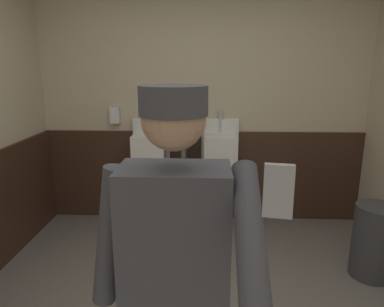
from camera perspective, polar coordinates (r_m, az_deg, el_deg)
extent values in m
cube|color=beige|center=(3.84, 1.84, 9.15)|extent=(4.08, 0.12, 2.73)
cube|color=#382319|center=(3.93, 1.73, -3.59)|extent=(3.48, 0.03, 1.00)
cube|color=white|center=(3.88, -6.59, 1.03)|extent=(0.40, 0.05, 0.65)
cube|color=white|center=(3.73, -6.96, -0.31)|extent=(0.34, 0.30, 0.45)
cylinder|color=#B7BABF|center=(3.81, -6.73, 5.32)|extent=(0.04, 0.04, 0.24)
cylinder|color=#B7BABF|center=(4.00, -6.45, -6.79)|extent=(0.05, 0.05, 0.55)
cube|color=white|center=(3.83, 4.56, 0.93)|extent=(0.40, 0.05, 0.65)
cube|color=white|center=(3.68, 4.64, -0.43)|extent=(0.34, 0.30, 0.45)
cylinder|color=#B7BABF|center=(3.77, 4.65, 5.27)|extent=(0.04, 0.04, 0.24)
cylinder|color=#B7BABF|center=(3.96, 4.42, -6.97)|extent=(0.05, 0.05, 0.55)
cube|color=#4C4C51|center=(3.62, -1.24, 2.19)|extent=(0.04, 0.40, 0.90)
cube|color=#3F3F47|center=(1.33, -2.80, -13.12)|extent=(0.40, 0.24, 0.52)
cylinder|color=#3F3F47|center=(1.38, -13.32, -13.08)|extent=(0.17, 0.09, 0.56)
cylinder|color=#3F3F47|center=(1.09, 9.48, -13.75)|extent=(0.09, 0.50, 0.39)
sphere|color=tan|center=(1.20, -3.05, 5.70)|extent=(0.22, 0.22, 0.22)
cylinder|color=#3F3F47|center=(1.19, -3.09, 8.64)|extent=(0.24, 0.24, 0.10)
cube|color=#A5A8B2|center=(0.73, 13.93, -5.95)|extent=(0.06, 0.04, 0.11)
cylinder|color=#38383D|center=(3.29, 27.67, -12.61)|extent=(0.35, 0.35, 0.61)
cube|color=silver|center=(3.88, -12.49, 6.18)|extent=(0.10, 0.07, 0.18)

